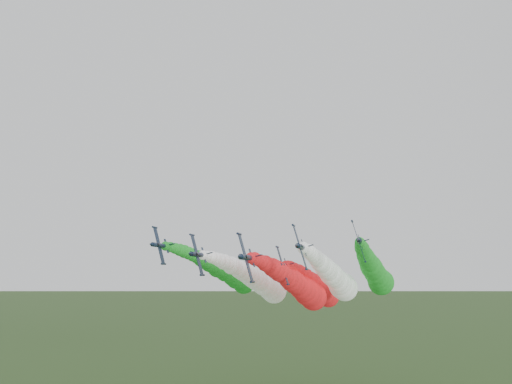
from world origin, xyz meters
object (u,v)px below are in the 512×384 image
jet_lead (300,287)px  jet_outer_left (226,272)px  jet_inner_right (335,278)px  jet_trail (317,287)px  jet_inner_left (258,281)px  jet_outer_right (375,272)px

jet_lead → jet_outer_left: jet_outer_left is taller
jet_inner_right → jet_trail: jet_inner_right is taller
jet_lead → jet_trail: 23.80m
jet_inner_left → jet_outer_right: jet_outer_right is taller
jet_outer_left → jet_inner_right: bearing=-16.9°
jet_inner_left → jet_inner_right: jet_inner_right is taller
jet_outer_right → jet_inner_right: bearing=-136.1°
jet_lead → jet_inner_right: 12.48m
jet_lead → jet_outer_right: jet_outer_right is taller
jet_inner_right → jet_trail: size_ratio=1.00×
jet_outer_right → jet_trail: jet_outer_right is taller
jet_outer_right → jet_trail: (-16.48, 4.52, -4.26)m
jet_outer_left → jet_trail: (26.10, 4.46, -4.09)m
jet_inner_right → jet_outer_right: size_ratio=1.00×
jet_trail → jet_outer_left: bearing=-170.3°
jet_trail → jet_inner_left: bearing=-144.4°
jet_lead → jet_outer_left: size_ratio=1.00×
jet_outer_left → jet_outer_right: 42.58m
jet_outer_left → jet_inner_left: bearing=-29.2°
jet_inner_left → jet_trail: size_ratio=1.00×
jet_lead → jet_inner_left: jet_inner_left is taller
jet_lead → jet_inner_right: (7.91, 9.43, 2.05)m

